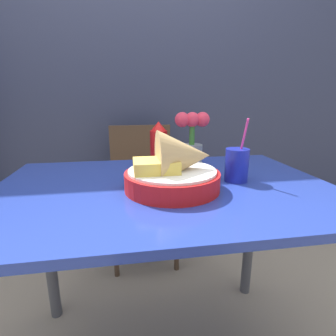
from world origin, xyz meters
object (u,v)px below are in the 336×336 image
at_px(food_basket, 176,169).
at_px(drink_cup, 236,166).
at_px(ketchup_bottle, 159,145).
at_px(chair_far_window, 142,180).
at_px(flower_vase, 192,140).

relative_size(food_basket, drink_cup, 1.35).
height_order(food_basket, ketchup_bottle, same).
height_order(chair_far_window, flower_vase, flower_vase).
distance_m(food_basket, ketchup_bottle, 0.28).
relative_size(chair_far_window, food_basket, 2.89).
bearing_deg(ketchup_bottle, food_basket, -86.57).
height_order(food_basket, flower_vase, flower_vase).
xyz_separation_m(ketchup_bottle, flower_vase, (0.13, -0.04, 0.02)).
relative_size(chair_far_window, drink_cup, 3.91).
height_order(ketchup_bottle, flower_vase, flower_vase).
distance_m(food_basket, drink_cup, 0.23).
bearing_deg(drink_cup, food_basket, -166.85).
bearing_deg(drink_cup, flower_vase, 119.89).
xyz_separation_m(chair_far_window, drink_cup, (0.27, -0.83, 0.30)).
distance_m(ketchup_bottle, flower_vase, 0.14).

